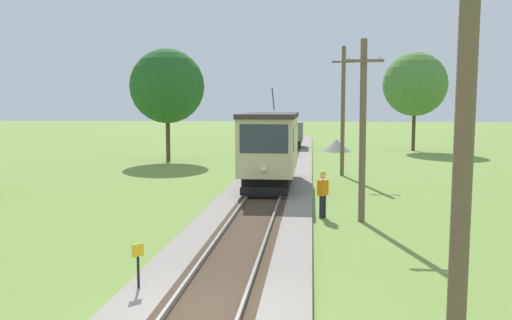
# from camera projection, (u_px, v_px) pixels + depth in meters

# --- Properties ---
(track_ballast) EXTENTS (4.20, 120.00, 0.18)m
(track_ballast) POSITION_uv_depth(u_px,v_px,m) (204.00, 318.00, 10.50)
(track_ballast) COLOR gray
(track_ballast) RESTS_ON ground
(sleeper_bed) EXTENTS (2.04, 120.00, 0.01)m
(sleeper_bed) POSITION_uv_depth(u_px,v_px,m) (204.00, 314.00, 10.49)
(sleeper_bed) COLOR #423323
(sleeper_bed) RESTS_ON track_ballast
(rail_left) EXTENTS (0.07, 120.00, 0.14)m
(rail_left) POSITION_uv_depth(u_px,v_px,m) (167.00, 309.00, 10.56)
(rail_left) COLOR gray
(rail_left) RESTS_ON track_ballast
(rail_right) EXTENTS (0.07, 120.00, 0.14)m
(rail_right) POSITION_uv_depth(u_px,v_px,m) (240.00, 312.00, 10.41)
(rail_right) COLOR gray
(rail_right) RESTS_ON track_ballast
(red_tram) EXTENTS (2.60, 8.54, 4.79)m
(red_tram) POSITION_uv_depth(u_px,v_px,m) (271.00, 145.00, 27.30)
(red_tram) COLOR beige
(red_tram) RESTS_ON rail_right
(freight_car) EXTENTS (2.40, 5.20, 2.31)m
(freight_car) POSITION_uv_depth(u_px,v_px,m) (290.00, 133.00, 51.64)
(freight_car) COLOR slate
(freight_car) RESTS_ON rail_right
(utility_pole_foreground) EXTENTS (1.40, 0.36, 7.16)m
(utility_pole_foreground) POSITION_uv_depth(u_px,v_px,m) (463.00, 150.00, 6.55)
(utility_pole_foreground) COLOR brown
(utility_pole_foreground) RESTS_ON ground
(utility_pole_near_tram) EXTENTS (1.40, 0.56, 6.59)m
(utility_pole_near_tram) POSITION_uv_depth(u_px,v_px,m) (363.00, 128.00, 19.50)
(utility_pole_near_tram) COLOR brown
(utility_pole_near_tram) RESTS_ON ground
(utility_pole_mid) EXTENTS (1.40, 0.32, 7.67)m
(utility_pole_mid) POSITION_uv_depth(u_px,v_px,m) (343.00, 110.00, 32.05)
(utility_pole_mid) COLOR brown
(utility_pole_mid) RESTS_ON ground
(trackside_signal_marker) EXTENTS (0.21, 0.21, 1.18)m
(trackside_signal_marker) POSITION_uv_depth(u_px,v_px,m) (138.00, 267.00, 11.92)
(trackside_signal_marker) COLOR black
(trackside_signal_marker) RESTS_ON ground
(gravel_pile) EXTENTS (2.71, 2.71, 1.13)m
(gravel_pile) POSITION_uv_depth(u_px,v_px,m) (336.00, 145.00, 49.19)
(gravel_pile) COLOR #9E998E
(gravel_pile) RESTS_ON ground
(track_worker) EXTENTS (0.43, 0.45, 1.78)m
(track_worker) POSITION_uv_depth(u_px,v_px,m) (323.00, 192.00, 20.19)
(track_worker) COLOR black
(track_worker) RESTS_ON ground
(tree_left_near) EXTENTS (5.56, 5.56, 8.41)m
(tree_left_near) POSITION_uv_depth(u_px,v_px,m) (167.00, 86.00, 40.42)
(tree_left_near) COLOR #4C3823
(tree_left_near) RESTS_ON ground
(tree_left_far) EXTENTS (5.84, 5.84, 9.04)m
(tree_left_far) POSITION_uv_depth(u_px,v_px,m) (415.00, 84.00, 49.54)
(tree_left_far) COLOR #4C3823
(tree_left_far) RESTS_ON ground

